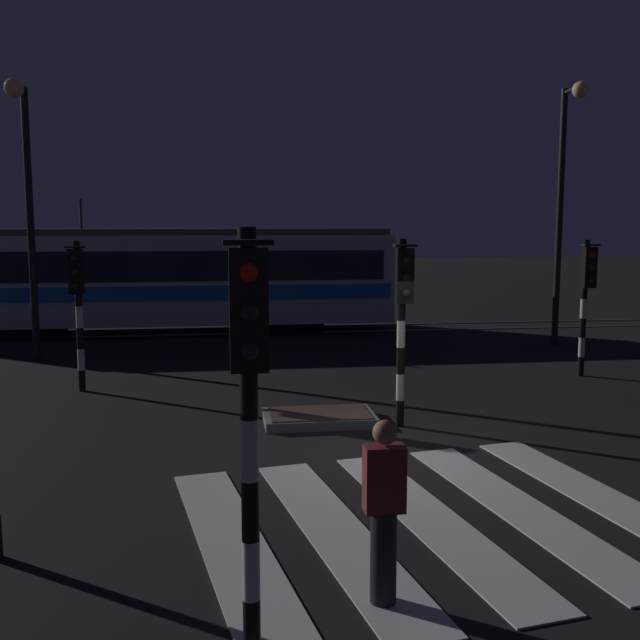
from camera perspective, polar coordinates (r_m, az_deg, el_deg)
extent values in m
plane|color=black|center=(11.16, 5.01, -10.41)|extent=(120.00, 120.00, 0.00)
cube|color=#59595E|center=(23.11, -1.86, -0.98)|extent=(80.00, 0.12, 0.03)
cube|color=#59595E|center=(24.52, -2.22, -0.49)|extent=(80.00, 0.12, 0.03)
cube|color=silver|center=(8.29, -6.69, -16.90)|extent=(1.48, 4.75, 0.02)
cube|color=silver|center=(8.56, 1.28, -16.03)|extent=(1.48, 4.75, 0.02)
cube|color=silver|center=(8.98, 8.56, -14.96)|extent=(1.48, 4.75, 0.02)
cube|color=silver|center=(9.52, 15.04, -13.81)|extent=(1.48, 4.75, 0.02)
cube|color=silver|center=(10.16, 20.70, -12.65)|extent=(1.48, 4.75, 0.02)
cube|color=slate|center=(12.88, -0.08, -7.56)|extent=(1.90, 1.14, 0.16)
cube|color=#4C382D|center=(12.86, -0.08, -7.17)|extent=(1.71, 1.03, 0.02)
cylinder|color=black|center=(12.69, 6.18, -7.15)|extent=(0.14, 0.14, 0.45)
cylinder|color=white|center=(12.58, 6.21, -5.16)|extent=(0.14, 0.14, 0.45)
cylinder|color=black|center=(12.49, 6.24, -3.13)|extent=(0.14, 0.14, 0.45)
cylinder|color=white|center=(12.42, 6.26, -1.07)|extent=(0.14, 0.14, 0.45)
cylinder|color=black|center=(12.36, 6.29, 1.00)|extent=(0.14, 0.14, 0.45)
cylinder|color=white|center=(12.31, 6.33, 3.09)|extent=(0.14, 0.14, 0.45)
cylinder|color=black|center=(12.29, 6.36, 5.20)|extent=(0.14, 0.14, 0.45)
cube|color=black|center=(12.14, 6.53, 3.40)|extent=(0.28, 0.20, 0.90)
sphere|color=black|center=(12.02, 6.68, 4.70)|extent=(0.14, 0.14, 0.14)
sphere|color=black|center=(12.04, 6.66, 3.37)|extent=(0.14, 0.14, 0.14)
sphere|color=black|center=(12.06, 6.64, 2.04)|extent=(0.14, 0.14, 0.14)
cube|color=black|center=(12.12, 6.56, 5.72)|extent=(0.36, 0.24, 0.04)
cylinder|color=black|center=(6.37, -5.27, -22.54)|extent=(0.14, 0.14, 0.49)
cylinder|color=white|center=(6.14, -5.33, -18.62)|extent=(0.14, 0.14, 0.49)
cylinder|color=black|center=(5.94, -5.39, -14.41)|extent=(0.14, 0.14, 0.49)
cylinder|color=white|center=(5.78, -5.45, -9.93)|extent=(0.14, 0.14, 0.49)
cylinder|color=black|center=(5.65, -5.51, -5.23)|extent=(0.14, 0.14, 0.49)
cylinder|color=white|center=(5.57, -5.57, -0.35)|extent=(0.14, 0.14, 0.49)
cylinder|color=black|center=(5.52, -5.63, 4.65)|extent=(0.14, 0.14, 0.49)
cube|color=black|center=(5.38, -5.51, 0.76)|extent=(0.28, 0.20, 0.90)
sphere|color=red|center=(5.25, -5.50, 3.66)|extent=(0.14, 0.14, 0.14)
sphere|color=black|center=(5.27, -5.46, 0.62)|extent=(0.14, 0.14, 0.14)
sphere|color=black|center=(5.31, -5.42, -2.37)|extent=(0.14, 0.14, 0.14)
cube|color=black|center=(5.35, -5.58, 5.99)|extent=(0.36, 0.24, 0.04)
cylinder|color=black|center=(15.95, -17.87, -4.46)|extent=(0.14, 0.14, 0.44)
cylinder|color=white|center=(15.87, -17.93, -2.92)|extent=(0.14, 0.14, 0.44)
cylinder|color=black|center=(15.80, -17.99, -1.36)|extent=(0.14, 0.14, 0.44)
cylinder|color=white|center=(15.74, -18.06, 0.22)|extent=(0.14, 0.14, 0.44)
cylinder|color=black|center=(15.69, -18.12, 1.80)|extent=(0.14, 0.14, 0.44)
cylinder|color=white|center=(15.66, -18.19, 3.40)|extent=(0.14, 0.14, 0.44)
cylinder|color=black|center=(15.63, -18.25, 5.00)|extent=(0.14, 0.14, 0.44)
cube|color=black|center=(15.49, -18.31, 3.56)|extent=(0.28, 0.20, 0.90)
sphere|color=black|center=(15.36, -18.42, 4.57)|extent=(0.14, 0.14, 0.14)
sphere|color=black|center=(15.38, -18.38, 3.53)|extent=(0.14, 0.14, 0.14)
sphere|color=black|center=(15.40, -18.34, 2.49)|extent=(0.14, 0.14, 0.14)
cube|color=black|center=(15.46, -18.38, 5.37)|extent=(0.36, 0.24, 0.04)
cylinder|color=black|center=(17.68, 19.45, -3.38)|extent=(0.14, 0.14, 0.44)
cylinder|color=white|center=(17.60, 19.51, -1.99)|extent=(0.14, 0.14, 0.44)
cylinder|color=black|center=(17.54, 19.58, -0.58)|extent=(0.14, 0.14, 0.44)
cylinder|color=white|center=(17.49, 19.64, 0.84)|extent=(0.14, 0.14, 0.44)
cylinder|color=black|center=(17.45, 19.70, 2.26)|extent=(0.14, 0.14, 0.44)
cylinder|color=white|center=(17.41, 19.77, 3.69)|extent=(0.14, 0.14, 0.44)
cylinder|color=black|center=(17.39, 19.83, 5.12)|extent=(0.14, 0.14, 0.44)
cube|color=black|center=(17.26, 20.04, 3.83)|extent=(0.28, 0.20, 0.90)
sphere|color=red|center=(17.15, 20.25, 4.74)|extent=(0.14, 0.14, 0.14)
sphere|color=black|center=(17.16, 20.21, 3.80)|extent=(0.14, 0.14, 0.14)
sphere|color=black|center=(17.18, 20.16, 2.87)|extent=(0.14, 0.14, 0.14)
cube|color=black|center=(17.24, 20.11, 5.46)|extent=(0.36, 0.24, 0.04)
cylinder|color=black|center=(19.69, -21.40, 6.73)|extent=(0.18, 0.18, 6.67)
cylinder|color=black|center=(19.50, -22.19, 16.24)|extent=(0.10, 0.90, 0.10)
sphere|color=#F9E08C|center=(19.06, -22.52, 16.20)|extent=(0.44, 0.44, 0.44)
cylinder|color=black|center=(21.76, 17.97, 7.39)|extent=(0.18, 0.18, 7.04)
cylinder|color=black|center=(21.64, 18.89, 16.45)|extent=(0.10, 0.90, 0.10)
sphere|color=#F9E08C|center=(21.23, 19.45, 16.39)|extent=(0.44, 0.44, 0.44)
cube|color=silver|center=(23.58, -12.50, 3.14)|extent=(14.62, 2.50, 2.70)
cube|color=blue|center=(22.35, -12.73, 2.00)|extent=(14.33, 0.04, 0.44)
cube|color=blue|center=(24.87, -12.25, 2.55)|extent=(14.33, 0.04, 0.44)
cube|color=black|center=(22.30, -12.79, 4.04)|extent=(13.89, 0.03, 0.90)
cube|color=#4C4C51|center=(23.52, -12.60, 6.66)|extent=(14.33, 2.30, 0.20)
cylinder|color=#262628|center=(23.80, -17.95, 7.69)|extent=(0.08, 0.08, 1.00)
cube|color=black|center=(23.77, -2.69, -0.36)|extent=(2.20, 2.00, 0.35)
cube|color=black|center=(24.39, -21.85, -0.69)|extent=(2.20, 2.00, 0.35)
sphere|color=#F9F2CC|center=(24.17, 5.21, 2.43)|extent=(0.24, 0.24, 0.24)
cylinder|color=black|center=(7.01, 4.91, -17.77)|extent=(0.24, 0.24, 0.88)
cube|color=maroon|center=(6.72, 4.98, -12.06)|extent=(0.36, 0.22, 0.60)
sphere|color=#9E7051|center=(6.60, 5.02, -8.62)|extent=(0.22, 0.22, 0.22)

